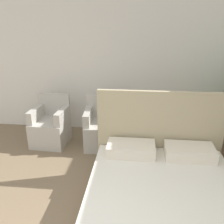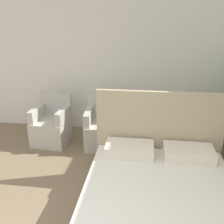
# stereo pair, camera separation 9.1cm
# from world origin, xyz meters

# --- Properties ---
(wall_back) EXTENTS (10.00, 0.06, 2.90)m
(wall_back) POSITION_xyz_m (0.00, 3.61, 1.45)
(wall_back) COLOR white
(wall_back) RESTS_ON ground_plane
(bed) EXTENTS (1.61, 2.04, 1.23)m
(bed) POSITION_xyz_m (1.04, 1.16, 0.27)
(bed) COLOR #8C7A5B
(bed) RESTS_ON ground_plane
(armchair_near_window_left) EXTENTS (0.60, 0.62, 0.83)m
(armchair_near_window_left) POSITION_xyz_m (-0.73, 2.89, 0.29)
(armchair_near_window_left) COLOR #B7B2A8
(armchair_near_window_left) RESTS_ON ground_plane
(armchair_near_window_right) EXTENTS (0.61, 0.64, 0.83)m
(armchair_near_window_right) POSITION_xyz_m (0.17, 2.89, 0.29)
(armchair_near_window_right) COLOR #B7B2A8
(armchair_near_window_right) RESTS_ON ground_plane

